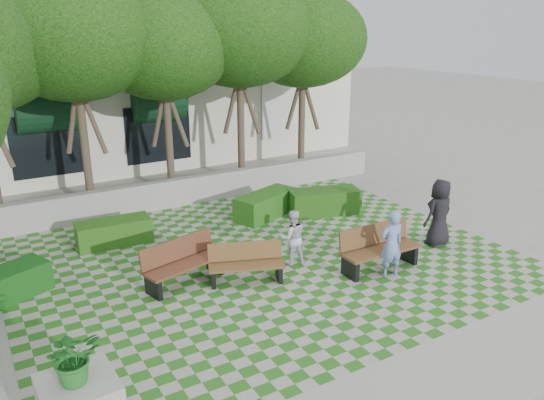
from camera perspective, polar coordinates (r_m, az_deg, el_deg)
ground at (r=12.80m, az=1.53°, el=-8.18°), size 90.00×90.00×0.00m
lawn at (r=13.57m, az=-0.74°, el=-6.52°), size 12.00×12.00×0.00m
sidewalk_south at (r=9.77m, az=17.25°, el=-18.57°), size 16.00×2.00×0.01m
retaining_wall at (r=17.80m, az=-9.17°, el=1.01°), size 15.00×0.36×0.90m
bench_east at (r=13.24m, az=11.40°, el=-5.13°), size 2.08×0.74×1.08m
bench_mid at (r=12.40m, az=-2.82°, el=-6.88°), size 1.82×1.16×0.91m
bench_west at (r=12.46m, az=-9.55°, el=-6.69°), size 2.07×1.13×1.04m
hedge_east at (r=16.78m, az=5.62°, el=-0.17°), size 2.36×1.46×0.77m
hedge_midright at (r=16.45m, az=-0.65°, el=-0.51°), size 2.31×1.54×0.75m
hedge_midleft at (r=15.04m, az=-16.63°, el=-3.35°), size 1.99×0.88×0.68m
hedge_west at (r=13.01m, az=-26.98°, el=-8.26°), size 2.08×1.45×0.68m
planter_front at (r=8.43m, az=-20.01°, el=-19.39°), size 1.07×1.07×1.83m
person_blue at (r=12.81m, az=12.72°, el=-4.63°), size 0.65×0.48×1.63m
person_dark at (r=14.87m, az=17.54°, el=-1.31°), size 0.94×0.65×1.84m
person_white at (r=13.14m, az=2.18°, el=-4.04°), size 0.81×0.71×1.42m
tree_row at (r=16.17m, az=-16.09°, el=15.86°), size 17.70×13.40×7.41m
building at (r=24.96m, az=-14.33°, el=10.61°), size 18.00×8.92×5.15m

